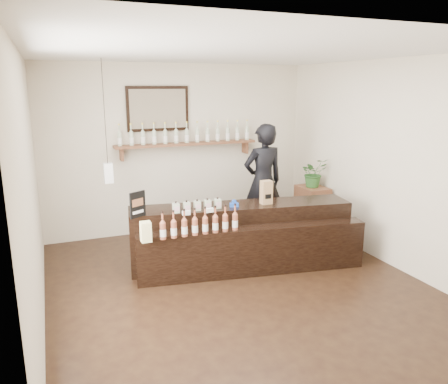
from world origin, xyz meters
name	(u,v)px	position (x,y,z in m)	size (l,w,h in m)	color
ground	(239,287)	(0.00, 0.00, 0.00)	(5.00, 5.00, 0.00)	black
room_shell	(240,151)	(0.00, 0.00, 1.70)	(5.00, 5.00, 5.00)	beige
back_wall_decor	(172,129)	(-0.14, 2.37, 1.75)	(2.66, 0.96, 1.69)	brown
counter	(244,238)	(0.34, 0.59, 0.40)	(3.10, 1.31, 1.00)	black
promo_sign	(138,205)	(-1.09, 0.63, 1.02)	(0.21, 0.13, 0.33)	black
paper_bag	(266,192)	(0.68, 0.60, 1.01)	(0.15, 0.11, 0.33)	#8A6443
tape_dispenser	(234,204)	(0.20, 0.62, 0.89)	(0.13, 0.07, 0.10)	blue
side_cabinet	(312,210)	(2.00, 1.45, 0.40)	(0.40, 0.55, 0.79)	brown
potted_plant	(314,173)	(2.00, 1.45, 1.04)	(0.43, 0.37, 0.48)	#2B5A24
shopkeeper	(263,174)	(1.11, 1.55, 1.06)	(0.77, 0.51, 2.11)	black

